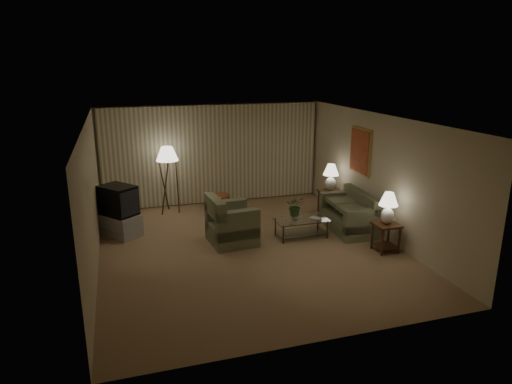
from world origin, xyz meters
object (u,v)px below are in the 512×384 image
sofa (348,215)px  floor_lamp (168,179)px  side_table_far (330,198)px  coffee_table (301,225)px  vase (295,216)px  tv_cabinet (120,225)px  crt_tv (118,200)px  armchair (232,224)px  ottoman (219,202)px  side_table_near (386,233)px  table_lamp_near (388,205)px  table_lamp_far (331,175)px

sofa → floor_lamp: (-3.79, 2.49, 0.55)m
side_table_far → coffee_table: bearing=-134.9°
coffee_table → vase: (-0.15, -0.00, 0.22)m
tv_cabinet → floor_lamp: 1.94m
crt_tv → floor_lamp: size_ratio=0.55×
side_table_far → crt_tv: bearing=-179.1°
armchair → coffee_table: bearing=-99.9°
armchair → tv_cabinet: size_ratio=1.09×
tv_cabinet → ottoman: (2.53, 1.21, -0.06)m
floor_lamp → ottoman: (1.27, -0.11, -0.71)m
armchair → ottoman: armchair is taller
side_table_near → floor_lamp: (-3.94, 3.84, 0.50)m
vase → crt_tv: bearing=161.1°
ottoman → vase: size_ratio=3.49×
table_lamp_near → side_table_far: bearing=90.0°
side_table_near → floor_lamp: floor_lamp is taller
coffee_table → crt_tv: crt_tv is taller
armchair → vase: size_ratio=6.85×
crt_tv → coffee_table: bearing=33.3°
table_lamp_far → table_lamp_near: bearing=-90.0°
side_table_far → table_lamp_near: bearing=-90.0°
side_table_far → table_lamp_near: table_lamp_near is taller
crt_tv → ottoman: crt_tv is taller
coffee_table → ottoman: bearing=118.1°
armchair → coffee_table: (1.56, -0.14, -0.13)m
crt_tv → vase: 3.93m
side_table_near → table_lamp_far: size_ratio=0.87×
table_lamp_far → side_table_near: bearing=-90.0°
side_table_far → table_lamp_near: 2.66m
side_table_far → ottoman: 2.91m
sofa → ottoman: sofa is taller
table_lamp_near → floor_lamp: (-3.94, 3.84, -0.09)m
side_table_near → table_lamp_far: table_lamp_far is taller
sofa → vase: sofa is taller
coffee_table → vase: size_ratio=7.09×
table_lamp_far → coffee_table: bearing=-134.9°
sofa → ottoman: 3.47m
table_lamp_far → tv_cabinet: table_lamp_far is taller
sofa → coffee_table: 1.20m
sofa → ottoman: size_ratio=2.94×
coffee_table → vase: vase is taller
sofa → crt_tv: bearing=-99.4°
table_lamp_far → tv_cabinet: size_ratio=0.66×
table_lamp_near → ottoman: (-2.67, 3.73, -0.80)m
tv_cabinet → floor_lamp: floor_lamp is taller
ottoman → crt_tv: bearing=-154.4°
sofa → coffee_table: (-1.20, -0.10, -0.08)m
table_lamp_near → sofa: bearing=96.3°
table_lamp_near → ottoman: bearing=125.6°
table_lamp_near → side_table_near: bearing=-26.6°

